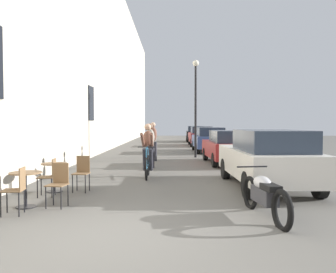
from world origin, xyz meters
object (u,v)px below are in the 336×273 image
cyclist_on_bicycle (148,152)px  cafe_table_near (26,182)px  parked_car_third (209,139)px  cafe_table_mid (54,171)px  parked_car_second (228,147)px  pedestrian_near (150,143)px  cafe_chair_near_toward_street (17,187)px  parked_motorcycle (265,195)px  parked_car_fourth (201,136)px  cafe_chair_mid_toward_street (82,171)px  parked_car_nearest (267,158)px  street_lamp (196,96)px  parked_car_fifth (196,134)px  cafe_chair_near_toward_wall (59,182)px  pedestrian_mid (153,139)px  cafe_chair_mid_toward_wall (50,175)px

cyclist_on_bicycle → cafe_table_near: bearing=-118.5°
parked_car_third → cyclist_on_bicycle: bearing=-107.3°
cafe_table_mid → parked_car_third: (5.20, 12.24, 0.25)m
parked_car_second → cafe_table_mid: bearing=-131.1°
pedestrian_near → cyclist_on_bicycle: bearing=-88.6°
cafe_chair_near_toward_street → pedestrian_near: 7.25m
cyclist_on_bicycle → parked_motorcycle: bearing=-63.0°
parked_car_second → parked_car_fourth: 12.04m
cafe_chair_near_toward_street → cafe_chair_mid_toward_street: same height
parked_car_nearest → parked_car_fourth: size_ratio=1.05×
cafe_table_near → parked_car_second: bearing=55.1°
street_lamp → cyclist_on_bicycle: bearing=-107.2°
parked_car_third → parked_car_fifth: size_ratio=1.00×
cafe_chair_near_toward_wall → pedestrian_near: (1.51, 6.28, 0.45)m
cyclist_on_bicycle → parked_motorcycle: cyclist_on_bicycle is taller
parked_car_fifth → parked_motorcycle: parked_car_fifth is taller
cafe_chair_near_toward_street → parked_car_second: size_ratio=0.22×
street_lamp → cafe_table_near: bearing=-111.8°
cafe_chair_near_toward_street → pedestrian_near: bearing=73.2°
parked_car_nearest → cafe_chair_mid_toward_street: bearing=-174.2°
pedestrian_near → street_lamp: 5.14m
cafe_chair_near_toward_wall → pedestrian_mid: 8.99m
pedestrian_near → parked_car_fourth: pedestrian_near is taller
cafe_table_mid → pedestrian_mid: bearing=74.0°
pedestrian_mid → parked_car_third: (3.10, 4.92, -0.23)m
cafe_table_near → parked_car_fifth: parked_car_fifth is taller
cafe_chair_near_toward_street → parked_car_fourth: bearing=75.7°
cafe_table_mid → cafe_chair_near_toward_wall: bearing=-68.6°
cafe_chair_near_toward_wall → cafe_chair_mid_toward_street: 1.61m
cafe_table_near → street_lamp: size_ratio=0.15×
cafe_chair_mid_toward_wall → pedestrian_mid: pedestrian_mid is taller
cafe_chair_mid_toward_street → street_lamp: 9.87m
cafe_chair_near_toward_wall → pedestrian_mid: size_ratio=0.50×
street_lamp → parked_car_second: bearing=-67.6°
parked_car_second → parked_motorcycle: 8.49m
cafe_chair_mid_toward_street → street_lamp: bearing=68.5°
parked_car_fifth → parked_car_second: bearing=-89.7°
cafe_chair_near_toward_wall → parked_car_fifth: parked_car_fifth is taller
cafe_chair_near_toward_wall → parked_car_third: (4.60, 13.78, 0.25)m
cafe_table_near → parked_car_third: bearing=69.2°
cyclist_on_bicycle → pedestrian_near: (-0.06, 2.26, 0.16)m
pedestrian_near → cafe_chair_near_toward_wall: bearing=-103.6°
cafe_chair_near_toward_street → parked_car_third: (5.18, 14.43, 0.25)m
cyclist_on_bicycle → parked_car_fifth: (3.08, 21.62, -0.04)m
cafe_table_mid → pedestrian_near: size_ratio=0.42×
cafe_table_mid → cyclist_on_bicycle: bearing=48.8°
cafe_chair_near_toward_wall → parked_car_fourth: 20.21m
cafe_table_near → cafe_table_mid: bearing=88.3°
cafe_table_near → cafe_chair_near_toward_wall: (0.65, 0.08, -0.00)m
cafe_table_near → cafe_chair_mid_toward_wall: size_ratio=0.81×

